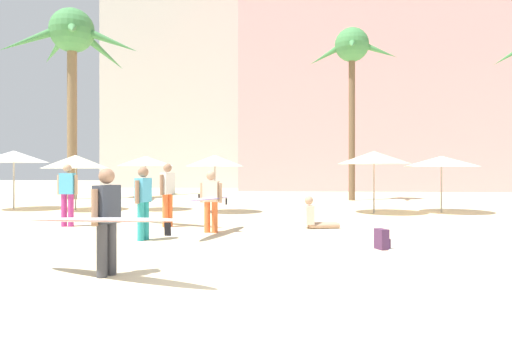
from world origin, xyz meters
TOP-DOWN VIEW (x-y plane):
  - ground at (0.00, 0.00)m, footprint 120.00×120.00m
  - hotel_pink at (8.18, 32.72)m, footprint 23.57×8.78m
  - hotel_tower_gray at (-6.74, 38.11)m, footprint 19.97×8.53m
  - palm_tree_far_left at (-11.54, 18.58)m, footprint 7.17×6.86m
  - palm_tree_left at (3.66, 18.94)m, footprint 4.71×4.71m
  - cafe_umbrella_0 at (-2.34, 11.48)m, footprint 2.22×2.22m
  - cafe_umbrella_1 at (-10.79, 12.07)m, footprint 2.70×2.70m
  - cafe_umbrella_2 at (-5.31, 12.25)m, footprint 2.23×2.23m
  - cafe_umbrella_4 at (-8.08, 11.91)m, footprint 2.65×2.65m
  - cafe_umbrella_5 at (6.25, 12.21)m, footprint 2.77×2.77m
  - cafe_umbrella_6 at (3.65, 11.71)m, footprint 2.71×2.71m
  - beach_towel at (3.53, 3.38)m, footprint 1.83×1.02m
  - backpack at (2.52, 3.73)m, footprint 0.32×0.35m
  - person_mid_left at (-1.45, 5.75)m, footprint 1.05×2.97m
  - person_far_right at (-2.14, 0.77)m, footprint 3.07×1.51m
  - person_near_left at (-2.91, 7.13)m, footprint 2.62×1.61m
  - person_mid_center at (-2.77, 4.48)m, footprint 0.31×0.61m
  - person_far_left at (-5.80, 6.80)m, footprint 0.60×0.25m
  - person_near_right at (1.28, 7.01)m, footprint 1.01×0.59m

SIDE VIEW (x-z plane):
  - ground at x=0.00m, z-range 0.00..0.00m
  - beach_towel at x=3.53m, z-range 0.00..0.01m
  - backpack at x=2.52m, z-range -0.01..0.41m
  - person_near_right at x=1.28m, z-range -0.14..0.76m
  - person_mid_left at x=-1.45m, z-range 0.09..1.69m
  - person_far_right at x=-2.14m, z-range 0.07..1.73m
  - person_mid_center at x=-2.77m, z-range 0.08..1.79m
  - person_near_left at x=-2.91m, z-range 0.05..1.86m
  - person_far_left at x=-5.80m, z-range 0.09..1.89m
  - cafe_umbrella_5 at x=6.25m, z-range 0.87..3.02m
  - cafe_umbrella_4 at x=-8.08m, z-range 0.84..3.06m
  - cafe_umbrella_0 at x=-2.34m, z-range 0.88..3.07m
  - cafe_umbrella_2 at x=-5.31m, z-range 0.89..3.06m
  - cafe_umbrella_6 at x=3.65m, z-range 0.92..3.24m
  - cafe_umbrella_1 at x=-10.79m, z-range 0.96..3.37m
  - palm_tree_left at x=3.66m, z-range 3.12..12.26m
  - palm_tree_far_left at x=-11.54m, z-range 3.35..13.85m
  - hotel_pink at x=8.18m, z-range 0.00..19.15m
  - hotel_tower_gray at x=-6.74m, z-range 0.00..29.63m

